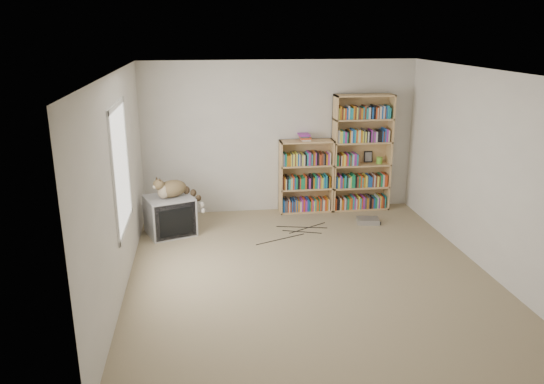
{
  "coord_description": "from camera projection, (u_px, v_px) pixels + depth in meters",
  "views": [
    {
      "loc": [
        -1.29,
        -6.02,
        2.97
      ],
      "look_at": [
        -0.33,
        1.0,
        0.78
      ],
      "focal_mm": 35.0,
      "sensor_mm": 36.0,
      "label": 1
    }
  ],
  "objects": [
    {
      "name": "floor_cables",
      "position": [
        298.0,
        234.0,
        7.97
      ],
      "size": [
        1.2,
        0.7,
        0.01
      ],
      "primitive_type": null,
      "color": "black",
      "rests_on": "floor"
    },
    {
      "name": "bookcase_tall",
      "position": [
        361.0,
        156.0,
        8.88
      ],
      "size": [
        0.97,
        0.3,
        1.95
      ],
      "color": "tan",
      "rests_on": "floor"
    },
    {
      "name": "floor",
      "position": [
        309.0,
        272.0,
        6.74
      ],
      "size": [
        4.5,
        5.0,
        0.01
      ],
      "primitive_type": "cube",
      "color": "tan",
      "rests_on": "ground"
    },
    {
      "name": "wall_back",
      "position": [
        280.0,
        137.0,
        8.74
      ],
      "size": [
        4.5,
        0.02,
        2.5
      ],
      "primitive_type": "cube",
      "color": "beige",
      "rests_on": "floor"
    },
    {
      "name": "framed_print",
      "position": [
        368.0,
        157.0,
        8.98
      ],
      "size": [
        0.14,
        0.05,
        0.19
      ],
      "primitive_type": "cube",
      "rotation": [
        -0.17,
        0.0,
        0.0
      ],
      "color": "black",
      "rests_on": "bookcase_tall"
    },
    {
      "name": "book_stack",
      "position": [
        304.0,
        137.0,
        8.67
      ],
      "size": [
        0.19,
        0.25,
        0.11
      ],
      "primitive_type": "cube",
      "color": "#CD441B",
      "rests_on": "bookcase_short"
    },
    {
      "name": "green_mug",
      "position": [
        379.0,
        160.0,
        8.92
      ],
      "size": [
        0.1,
        0.1,
        0.11
      ],
      "primitive_type": "cylinder",
      "color": "#6CBC35",
      "rests_on": "bookcase_tall"
    },
    {
      "name": "window",
      "position": [
        121.0,
        168.0,
        6.23
      ],
      "size": [
        0.02,
        1.22,
        1.52
      ],
      "primitive_type": "cube",
      "color": "white",
      "rests_on": "wall_left"
    },
    {
      "name": "wall_right",
      "position": [
        486.0,
        171.0,
        6.66
      ],
      "size": [
        0.02,
        5.0,
        2.5
      ],
      "primitive_type": "cube",
      "color": "beige",
      "rests_on": "floor"
    },
    {
      "name": "cat",
      "position": [
        176.0,
        191.0,
        7.85
      ],
      "size": [
        0.78,
        0.5,
        0.55
      ],
      "rotation": [
        0.0,
        0.0,
        0.57
      ],
      "color": "#382616",
      "rests_on": "crt_tv"
    },
    {
      "name": "crt_tv",
      "position": [
        170.0,
        215.0,
        7.95
      ],
      "size": [
        0.82,
        0.78,
        0.58
      ],
      "rotation": [
        0.0,
        0.0,
        0.34
      ],
      "color": "#A5A5A8",
      "rests_on": "floor"
    },
    {
      "name": "wall_front",
      "position": [
        378.0,
        266.0,
        4.01
      ],
      "size": [
        4.5,
        0.02,
        2.5
      ],
      "primitive_type": "cube",
      "color": "beige",
      "rests_on": "floor"
    },
    {
      "name": "wall_left",
      "position": [
        119.0,
        185.0,
        6.09
      ],
      "size": [
        0.02,
        5.0,
        2.5
      ],
      "primitive_type": "cube",
      "color": "beige",
      "rests_on": "floor"
    },
    {
      "name": "bookcase_short",
      "position": [
        306.0,
        179.0,
        8.87
      ],
      "size": [
        0.89,
        0.3,
        1.22
      ],
      "color": "tan",
      "rests_on": "floor"
    },
    {
      "name": "wall_outlet",
      "position": [
        142.0,
        207.0,
        8.21
      ],
      "size": [
        0.01,
        0.08,
        0.13
      ],
      "primitive_type": "cube",
      "color": "silver",
      "rests_on": "wall_left"
    },
    {
      "name": "ceiling",
      "position": [
        313.0,
        72.0,
        6.0
      ],
      "size": [
        4.5,
        5.0,
        0.02
      ],
      "primitive_type": "cube",
      "color": "white",
      "rests_on": "wall_back"
    },
    {
      "name": "dvd_player",
      "position": [
        368.0,
        221.0,
        8.44
      ],
      "size": [
        0.38,
        0.3,
        0.08
      ],
      "primitive_type": "cube",
      "rotation": [
        0.0,
        0.0,
        -0.18
      ],
      "color": "#A7A7AC",
      "rests_on": "floor"
    }
  ]
}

